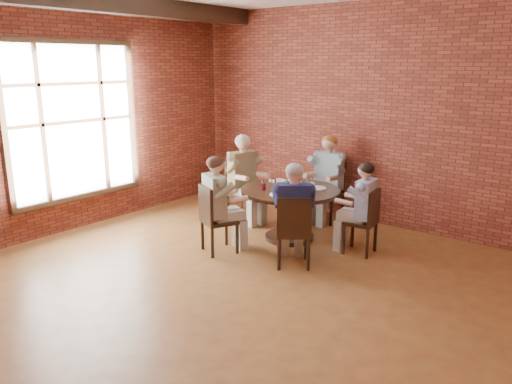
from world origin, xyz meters
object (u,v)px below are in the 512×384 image
Objects in this scene: chair_c at (241,188)px; diner_c at (245,179)px; chair_b at (329,188)px; smartphone at (309,197)px; diner_b at (327,179)px; chair_d at (213,217)px; diner_a at (361,208)px; diner_d at (219,205)px; dining_table at (290,204)px; chair_a at (366,219)px; chair_e at (294,229)px; diner_e at (294,215)px.

chair_c is 0.20m from diner_c.
chair_b is 1.00× the size of chair_c.
smartphone is (1.51, -0.47, 0.06)m from diner_c.
diner_b reaches higher than chair_d.
chair_c reaches higher than chair_d.
diner_b is 0.99× the size of diner_c.
diner_d is at bearing -60.19° from diner_a.
chair_b is at bearing 92.27° from dining_table.
chair_c is (-2.29, 0.14, 0.04)m from chair_a.
chair_c is at bearing -39.34° from chair_d.
diner_c is at bearing 166.20° from dining_table.
smartphone is (-0.20, 0.63, 0.25)m from chair_e.
dining_table is 1.05m from chair_e.
diner_c is at bearing -42.16° from chair_d.
dining_table is at bearing 142.28° from smartphone.
chair_e reaches higher than chair_a.
diner_a is 1.28× the size of chair_c.
dining_table is 1.01× the size of diner_c.
diner_c is (-1.03, -0.91, 0.18)m from chair_b.
chair_c is 1.05× the size of chair_d.
chair_d is at bearing -149.38° from smartphone.
chair_e is (1.71, -1.10, -0.19)m from diner_c.
diner_a is 1.02m from diner_e.
chair_b is at bearing 96.62° from smartphone.
chair_c is at bearing -69.23° from chair_e.
chair_b is (-0.05, 1.17, -0.01)m from dining_table.
chair_c is at bearing -101.23° from diner_a.
chair_e is at bearing -143.31° from chair_d.
diner_b is at bearing 97.77° from smartphone.
dining_table is 1.07× the size of diner_d.
diner_c is (0.09, -0.02, 0.17)m from chair_c.
chair_b is 2.12m from chair_e.
diner_c reaches higher than diner_d.
chair_a is 0.64× the size of diner_b.
chair_d is (-1.61, -1.23, 0.02)m from chair_a.
diner_b reaches higher than dining_table.
chair_c is 1.48m from diner_d.
chair_b is at bearing -109.32° from diner_e.
diner_d is (-0.45, -1.01, 0.13)m from dining_table.
chair_b is 0.73× the size of diner_e.
diner_b reaches higher than chair_e.
diner_e is (1.66, -1.03, -0.04)m from diner_c.
diner_b is 9.66× the size of smartphone.
chair_d is at bearing -103.37° from chair_b.
diner_e is (1.75, -1.05, 0.14)m from chair_c.
diner_c is 1.06× the size of diner_e.
diner_c is 1.50× the size of chair_d.
diner_c is (-1.03, -0.82, 0.00)m from diner_b.
diner_b reaches higher than chair_a.
diner_d is at bearing -90.00° from chair_d.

